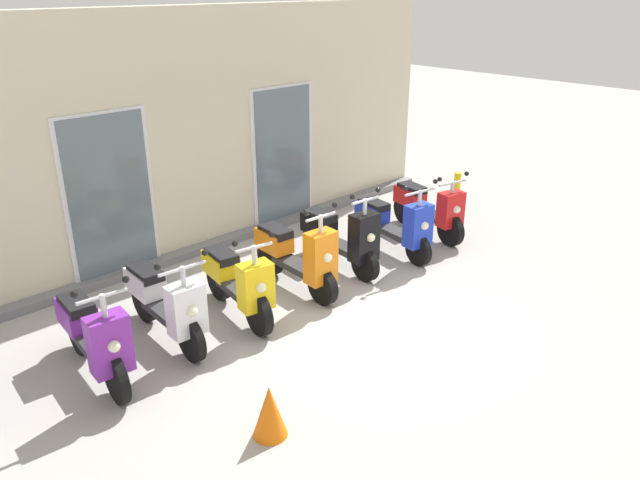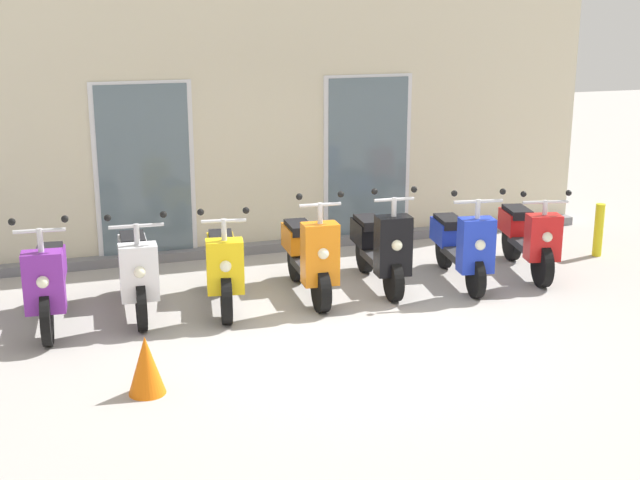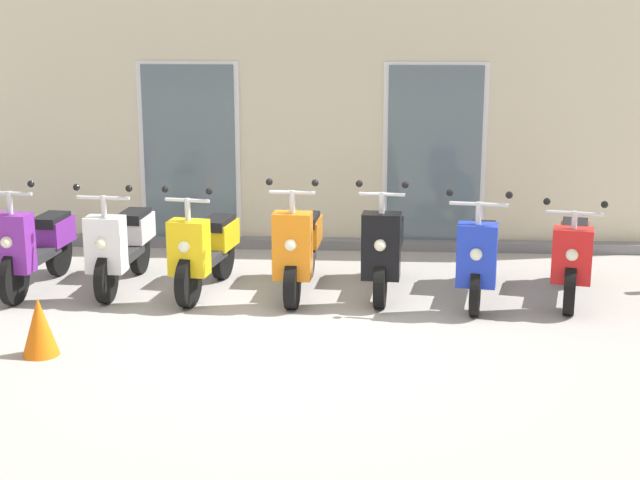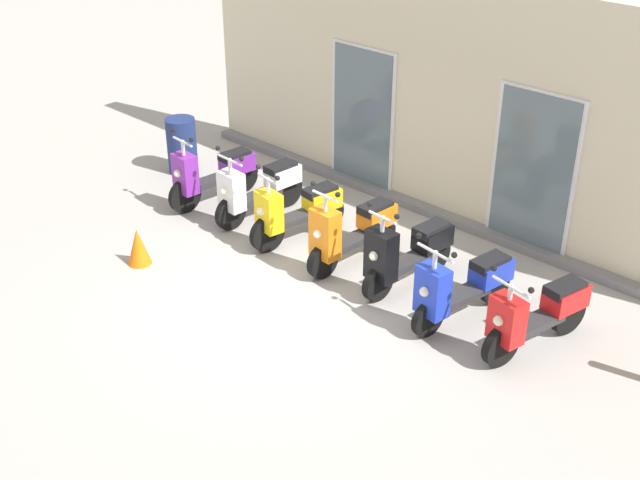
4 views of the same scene
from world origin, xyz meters
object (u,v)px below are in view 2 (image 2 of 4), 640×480
scooter_purple (48,281)px  curb_bollard (599,230)px  scooter_red (528,236)px  traffic_cone (146,365)px  scooter_yellow (223,266)px  scooter_black (380,247)px  scooter_orange (309,255)px  scooter_blue (461,244)px  scooter_white (136,269)px

scooter_purple → curb_bollard: 6.91m
scooter_red → traffic_cone: 5.28m
scooter_yellow → scooter_black: 1.88m
scooter_red → curb_bollard: (1.28, 0.34, -0.11)m
scooter_purple → traffic_cone: bearing=-69.7°
scooter_purple → scooter_yellow: size_ratio=1.03×
traffic_cone → curb_bollard: 6.60m
scooter_orange → scooter_black: scooter_orange is taller
scooter_orange → traffic_cone: size_ratio=3.09×
scooter_blue → scooter_red: bearing=5.3°
scooter_orange → scooter_blue: scooter_orange is taller
scooter_yellow → curb_bollard: (5.08, 0.35, -0.12)m
scooter_white → traffic_cone: size_ratio=3.14×
scooter_orange → traffic_cone: (-2.09, -1.96, -0.23)m
scooter_purple → curb_bollard: (6.90, 0.36, -0.14)m
scooter_orange → scooter_blue: size_ratio=0.99×
scooter_orange → curb_bollard: bearing=4.6°
scooter_white → scooter_black: (2.79, -0.03, 0.00)m
scooter_white → scooter_orange: size_ratio=1.02×
scooter_black → curb_bollard: scooter_black is taller
scooter_red → curb_bollard: size_ratio=2.29×
scooter_black → traffic_cone: 3.61m
scooter_black → traffic_cone: size_ratio=3.03×
scooter_black → scooter_white: bearing=179.4°
scooter_blue → curb_bollard: (2.24, 0.43, -0.12)m
scooter_yellow → scooter_blue: scooter_blue is taller
scooter_purple → scooter_orange: 2.81m
scooter_orange → scooter_black: bearing=4.1°
traffic_cone → curb_bollard: bearing=20.3°
scooter_white → curb_bollard: size_ratio=2.33×
scooter_orange → scooter_red: (2.81, -0.01, -0.03)m
scooter_purple → curb_bollard: size_ratio=2.34×
scooter_blue → curb_bollard: 2.29m
scooter_yellow → scooter_orange: 0.99m
scooter_yellow → scooter_red: 3.80m
scooter_white → scooter_yellow: bearing=-7.2°
scooter_purple → scooter_yellow: scooter_purple is taller
scooter_orange → curb_bollard: (4.10, 0.33, -0.14)m
scooter_purple → traffic_cone: (0.71, -1.93, -0.23)m
scooter_white → traffic_cone: 2.08m
scooter_blue → curb_bollard: size_ratio=2.31×
scooter_red → scooter_blue: bearing=-174.7°
scooter_black → scooter_blue: (0.96, -0.16, -0.01)m
curb_bollard → scooter_purple: bearing=-177.0°
scooter_yellow → scooter_black: size_ratio=1.00×
scooter_white → scooter_orange: (1.90, -0.09, 0.01)m
scooter_purple → scooter_blue: size_ratio=1.01×
scooter_orange → scooter_yellow: bearing=-178.7°
scooter_white → scooter_blue: bearing=-2.9°
scooter_white → scooter_orange: 1.91m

